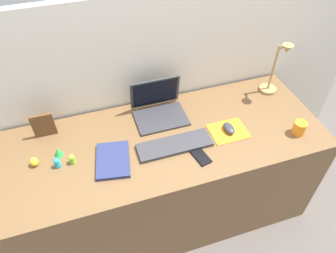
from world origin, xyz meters
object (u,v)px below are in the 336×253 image
(keyboard, at_px, (175,145))
(toy_figurine_cyan, at_px, (57,163))
(desk_lamp, at_px, (276,70))
(picture_frame, at_px, (44,125))
(mouse, at_px, (229,128))
(coffee_mug, at_px, (299,128))
(laptop, at_px, (158,107))
(toy_figurine_yellow, at_px, (34,162))
(toy_figurine_lime, at_px, (72,159))
(cell_phone, at_px, (200,156))
(toy_figurine_green, at_px, (58,152))
(notebook_pad, at_px, (113,160))

(keyboard, relative_size, toy_figurine_cyan, 6.84)
(desk_lamp, xyz_separation_m, picture_frame, (-1.40, 0.06, -0.10))
(mouse, xyz_separation_m, coffee_mug, (0.37, -0.14, 0.02))
(laptop, xyz_separation_m, picture_frame, (-0.65, 0.02, 0.02))
(laptop, relative_size, picture_frame, 2.00)
(picture_frame, bearing_deg, mouse, -16.25)
(desk_lamp, bearing_deg, picture_frame, 177.68)
(toy_figurine_yellow, bearing_deg, toy_figurine_cyan, -22.37)
(keyboard, bearing_deg, toy_figurine_lime, 174.05)
(cell_phone, bearing_deg, keyboard, 121.45)
(toy_figurine_green, distance_m, toy_figurine_yellow, 0.13)
(keyboard, xyz_separation_m, coffee_mug, (0.70, -0.12, 0.03))
(cell_phone, xyz_separation_m, toy_figurine_cyan, (-0.72, 0.17, 0.03))
(picture_frame, relative_size, toy_figurine_cyan, 2.50)
(desk_lamp, bearing_deg, notebook_pad, -167.05)
(toy_figurine_cyan, height_order, toy_figurine_lime, toy_figurine_cyan)
(keyboard, distance_m, notebook_pad, 0.34)
(toy_figurine_green, xyz_separation_m, toy_figurine_cyan, (-0.01, -0.08, 0.00))
(mouse, height_order, picture_frame, picture_frame)
(coffee_mug, bearing_deg, desk_lamp, 83.62)
(notebook_pad, bearing_deg, desk_lamp, 23.04)
(toy_figurine_lime, bearing_deg, mouse, -2.56)
(picture_frame, relative_size, toy_figurine_green, 2.80)
(picture_frame, height_order, toy_figurine_lime, picture_frame)
(keyboard, relative_size, coffee_mug, 5.13)
(coffee_mug, height_order, toy_figurine_cyan, coffee_mug)
(laptop, xyz_separation_m, mouse, (0.34, -0.27, -0.03))
(mouse, distance_m, toy_figurine_green, 0.94)
(picture_frame, height_order, toy_figurine_green, picture_frame)
(mouse, xyz_separation_m, toy_figurine_green, (-0.94, 0.11, 0.01))
(coffee_mug, relative_size, toy_figurine_lime, 1.38)
(desk_lamp, distance_m, toy_figurine_lime, 1.30)
(cell_phone, distance_m, coffee_mug, 0.59)
(toy_figurine_green, bearing_deg, desk_lamp, 4.99)
(coffee_mug, bearing_deg, toy_figurine_green, 169.08)
(coffee_mug, height_order, toy_figurine_green, coffee_mug)
(laptop, xyz_separation_m, coffee_mug, (0.70, -0.40, -0.01))
(laptop, distance_m, picture_frame, 0.65)
(keyboard, relative_size, toy_figurine_lime, 7.08)
(coffee_mug, height_order, toy_figurine_yellow, coffee_mug)
(mouse, relative_size, desk_lamp, 0.25)
(laptop, xyz_separation_m, toy_figurine_green, (-0.60, -0.15, -0.03))
(coffee_mug, bearing_deg, keyboard, 170.27)
(toy_figurine_lime, bearing_deg, laptop, 23.00)
(picture_frame, bearing_deg, notebook_pad, -43.73)
(keyboard, height_order, toy_figurine_cyan, toy_figurine_cyan)
(laptop, distance_m, keyboard, 0.29)
(notebook_pad, xyz_separation_m, toy_figurine_lime, (-0.20, 0.06, 0.02))
(keyboard, distance_m, toy_figurine_yellow, 0.73)
(mouse, xyz_separation_m, picture_frame, (-0.99, 0.29, 0.05))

